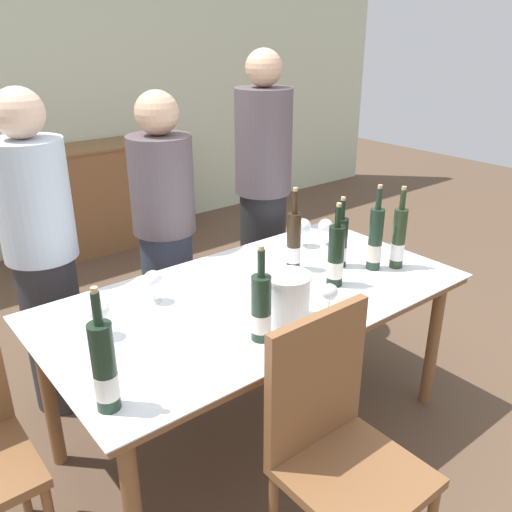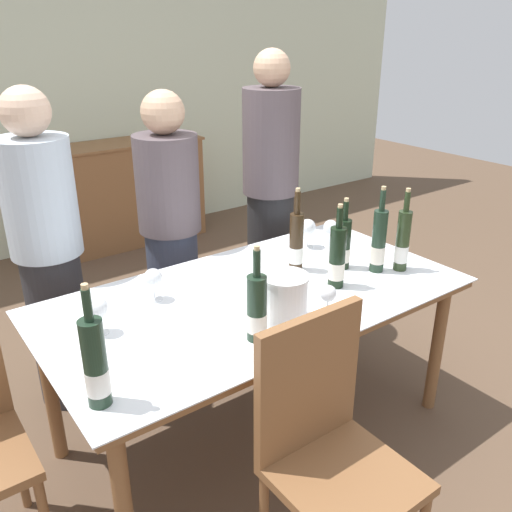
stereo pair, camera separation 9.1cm
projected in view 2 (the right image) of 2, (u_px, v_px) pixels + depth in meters
ground_plane at (256, 428)px, 2.64m from camera, size 12.00×12.00×0.00m
back_wall at (34, 81)px, 4.28m from camera, size 8.00×0.10×2.80m
sideboard_cabinet at (123, 194)px, 4.73m from camera, size 1.42×0.46×0.90m
dining_table at (256, 307)px, 2.38m from camera, size 1.83×0.97×0.73m
ice_bucket at (285, 298)px, 2.09m from camera, size 0.19×0.19×0.20m
wine_bottle_0 at (96, 365)px, 1.62m from camera, size 0.07×0.07×0.41m
wine_bottle_1 at (379, 242)px, 2.52m from camera, size 0.07×0.07×0.41m
wine_bottle_2 at (343, 245)px, 2.56m from camera, size 0.07×0.07×0.35m
wine_bottle_3 at (257, 309)px, 1.97m from camera, size 0.08×0.08×0.37m
wine_bottle_4 at (296, 243)px, 2.53m from camera, size 0.07×0.07×0.40m
wine_bottle_5 at (402, 242)px, 2.53m from camera, size 0.06×0.06×0.40m
wine_bottle_6 at (337, 259)px, 2.37m from camera, size 0.07×0.07×0.38m
wine_glass_0 at (328, 295)px, 2.15m from camera, size 0.07×0.07×0.13m
wine_glass_1 at (153, 279)px, 2.26m from camera, size 0.08×0.08×0.14m
wine_glass_2 at (97, 309)px, 2.01m from camera, size 0.08×0.08×0.15m
wine_glass_3 at (330, 228)px, 2.82m from camera, size 0.08×0.08×0.15m
wine_glass_4 at (308, 228)px, 2.80m from camera, size 0.09×0.09×0.15m
chair_near_front at (327, 440)px, 1.77m from camera, size 0.42×0.42×0.98m
person_host at (49, 257)px, 2.57m from camera, size 0.33×0.33×1.58m
person_guest_left at (171, 236)px, 2.91m from camera, size 0.33×0.33×1.53m
person_guest_right at (270, 198)px, 3.23m from camera, size 0.33×0.33×1.70m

